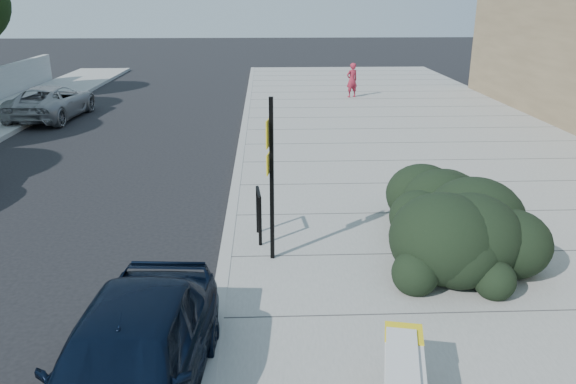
# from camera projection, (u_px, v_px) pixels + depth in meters

# --- Properties ---
(ground) EXTENTS (120.00, 120.00, 0.00)m
(ground) POSITION_uv_depth(u_px,v_px,m) (217.00, 327.00, 8.07)
(ground) COLOR black
(ground) RESTS_ON ground
(sidewalk_near) EXTENTS (11.20, 50.00, 0.15)m
(sidewalk_near) POSITION_uv_depth(u_px,v_px,m) (476.00, 199.00, 12.98)
(sidewalk_near) COLOR gray
(sidewalk_near) RESTS_ON ground
(curb_near) EXTENTS (0.22, 50.00, 0.17)m
(curb_near) POSITION_uv_depth(u_px,v_px,m) (234.00, 202.00, 12.76)
(curb_near) COLOR #9E9E99
(curb_near) RESTS_ON ground
(bike_rack) EXTENTS (0.11, 0.66, 0.96)m
(bike_rack) POSITION_uv_depth(u_px,v_px,m) (259.00, 210.00, 10.48)
(bike_rack) COLOR black
(bike_rack) RESTS_ON sidewalk_near
(sign_post) EXTENTS (0.13, 0.33, 2.84)m
(sign_post) POSITION_uv_depth(u_px,v_px,m) (271.00, 171.00, 9.35)
(sign_post) COLOR black
(sign_post) RESTS_ON sidewalk_near
(hedge) EXTENTS (3.14, 4.66, 1.60)m
(hedge) POSITION_uv_depth(u_px,v_px,m) (444.00, 201.00, 10.28)
(hedge) COLOR black
(hedge) RESTS_ON sidewalk_near
(sedan_navy) EXTENTS (1.89, 4.09, 1.36)m
(sedan_navy) POSITION_uv_depth(u_px,v_px,m) (129.00, 363.00, 6.19)
(sedan_navy) COLOR black
(sedan_navy) RESTS_ON ground
(suv_silver) EXTENTS (2.47, 4.77, 1.28)m
(suv_silver) POSITION_uv_depth(u_px,v_px,m) (52.00, 102.00, 21.69)
(suv_silver) COLOR #949699
(suv_silver) RESTS_ON ground
(pedestrian) EXTENTS (0.66, 0.57, 1.54)m
(pedestrian) POSITION_uv_depth(u_px,v_px,m) (352.00, 80.00, 25.39)
(pedestrian) COLOR #9F2237
(pedestrian) RESTS_ON sidewalk_near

